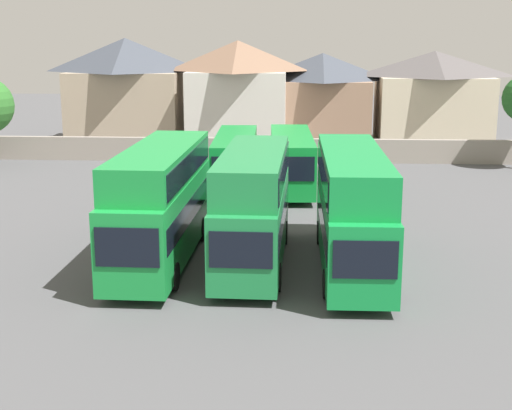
{
  "coord_description": "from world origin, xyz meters",
  "views": [
    {
      "loc": [
        1.89,
        -29.21,
        9.58
      ],
      "look_at": [
        0.0,
        3.0,
        1.95
      ],
      "focal_mm": 51.07,
      "sensor_mm": 36.0,
      "label": 1
    }
  ],
  "objects_px": {
    "bus_2": "(253,202)",
    "bus_4": "(235,158)",
    "house_terrace_left": "(127,89)",
    "house_terrace_right": "(322,97)",
    "house_terrace_far_right": "(433,97)",
    "house_terrace_centre": "(238,92)",
    "bus_5": "(291,158)",
    "bus_3": "(352,204)",
    "bus_1": "(160,198)"
  },
  "relations": [
    {
      "from": "bus_2",
      "to": "bus_5",
      "type": "bearing_deg",
      "value": 175.91
    },
    {
      "from": "house_terrace_right",
      "to": "house_terrace_far_right",
      "type": "distance_m",
      "value": 9.72
    },
    {
      "from": "bus_2",
      "to": "house_terrace_far_right",
      "type": "relative_size",
      "value": 1.02
    },
    {
      "from": "house_terrace_far_right",
      "to": "bus_1",
      "type": "bearing_deg",
      "value": -116.38
    },
    {
      "from": "bus_1",
      "to": "house_terrace_right",
      "type": "distance_m",
      "value": 36.57
    },
    {
      "from": "bus_2",
      "to": "bus_4",
      "type": "distance_m",
      "value": 15.84
    },
    {
      "from": "bus_2",
      "to": "house_terrace_far_right",
      "type": "bearing_deg",
      "value": 160.24
    },
    {
      "from": "bus_1",
      "to": "house_terrace_centre",
      "type": "xyz_separation_m",
      "value": [
        0.48,
        33.99,
        1.81
      ]
    },
    {
      "from": "bus_2",
      "to": "house_terrace_left",
      "type": "height_order",
      "value": "house_terrace_left"
    },
    {
      "from": "bus_2",
      "to": "house_terrace_left",
      "type": "bearing_deg",
      "value": -157.77
    },
    {
      "from": "house_terrace_centre",
      "to": "house_terrace_far_right",
      "type": "bearing_deg",
      "value": 4.78
    },
    {
      "from": "house_terrace_centre",
      "to": "house_terrace_far_right",
      "type": "distance_m",
      "value": 17.15
    },
    {
      "from": "bus_1",
      "to": "house_terrace_far_right",
      "type": "distance_m",
      "value": 39.56
    },
    {
      "from": "bus_2",
      "to": "bus_4",
      "type": "bearing_deg",
      "value": -171.14
    },
    {
      "from": "bus_4",
      "to": "bus_5",
      "type": "xyz_separation_m",
      "value": [
        3.53,
        -0.26,
        0.05
      ]
    },
    {
      "from": "bus_2",
      "to": "house_terrace_far_right",
      "type": "distance_m",
      "value": 38.09
    },
    {
      "from": "bus_5",
      "to": "house_terrace_far_right",
      "type": "relative_size",
      "value": 1.07
    },
    {
      "from": "bus_1",
      "to": "bus_3",
      "type": "bearing_deg",
      "value": 88.17
    },
    {
      "from": "bus_1",
      "to": "bus_2",
      "type": "xyz_separation_m",
      "value": [
        3.95,
        -0.13,
        -0.06
      ]
    },
    {
      "from": "bus_1",
      "to": "house_terrace_centre",
      "type": "height_order",
      "value": "house_terrace_centre"
    },
    {
      "from": "bus_2",
      "to": "bus_4",
      "type": "height_order",
      "value": "bus_2"
    },
    {
      "from": "bus_1",
      "to": "house_terrace_right",
      "type": "relative_size",
      "value": 1.29
    },
    {
      "from": "bus_2",
      "to": "house_terrace_centre",
      "type": "distance_m",
      "value": 34.34
    },
    {
      "from": "bus_3",
      "to": "house_terrace_centre",
      "type": "height_order",
      "value": "house_terrace_centre"
    },
    {
      "from": "bus_2",
      "to": "house_terrace_left",
      "type": "relative_size",
      "value": 1.01
    },
    {
      "from": "bus_2",
      "to": "house_terrace_left",
      "type": "distance_m",
      "value": 37.75
    },
    {
      "from": "house_terrace_right",
      "to": "bus_5",
      "type": "bearing_deg",
      "value": -96.91
    },
    {
      "from": "bus_4",
      "to": "house_terrace_centre",
      "type": "bearing_deg",
      "value": -177.82
    },
    {
      "from": "bus_5",
      "to": "house_terrace_far_right",
      "type": "distance_m",
      "value": 23.64
    },
    {
      "from": "bus_1",
      "to": "bus_2",
      "type": "relative_size",
      "value": 1.09
    },
    {
      "from": "bus_3",
      "to": "bus_2",
      "type": "bearing_deg",
      "value": -94.46
    },
    {
      "from": "house_terrace_right",
      "to": "bus_1",
      "type": "bearing_deg",
      "value": -102.4
    },
    {
      "from": "bus_5",
      "to": "house_terrace_centre",
      "type": "distance_m",
      "value": 19.51
    },
    {
      "from": "bus_1",
      "to": "bus_4",
      "type": "relative_size",
      "value": 1.06
    },
    {
      "from": "house_terrace_left",
      "to": "bus_4",
      "type": "bearing_deg",
      "value": -59.66
    },
    {
      "from": "bus_4",
      "to": "house_terrace_far_right",
      "type": "bearing_deg",
      "value": 139.6
    },
    {
      "from": "bus_3",
      "to": "bus_4",
      "type": "relative_size",
      "value": 1.08
    },
    {
      "from": "bus_3",
      "to": "bus_4",
      "type": "bearing_deg",
      "value": -159.23
    },
    {
      "from": "bus_3",
      "to": "bus_5",
      "type": "xyz_separation_m",
      "value": [
        -2.67,
        15.7,
        -0.79
      ]
    },
    {
      "from": "bus_3",
      "to": "house_terrace_left",
      "type": "bearing_deg",
      "value": -154.05
    },
    {
      "from": "bus_3",
      "to": "house_terrace_far_right",
      "type": "relative_size",
      "value": 1.14
    },
    {
      "from": "bus_1",
      "to": "bus_3",
      "type": "relative_size",
      "value": 0.99
    },
    {
      "from": "bus_5",
      "to": "house_terrace_far_right",
      "type": "bearing_deg",
      "value": 146.27
    },
    {
      "from": "bus_2",
      "to": "bus_1",
      "type": "bearing_deg",
      "value": -90.67
    },
    {
      "from": "bus_2",
      "to": "house_terrace_right",
      "type": "bearing_deg",
      "value": 174.99
    },
    {
      "from": "bus_4",
      "to": "house_terrace_far_right",
      "type": "distance_m",
      "value": 25.44
    },
    {
      "from": "house_terrace_left",
      "to": "house_terrace_right",
      "type": "xyz_separation_m",
      "value": [
        17.43,
        0.64,
        -0.67
      ]
    },
    {
      "from": "house_terrace_right",
      "to": "bus_3",
      "type": "bearing_deg",
      "value": -89.69
    },
    {
      "from": "bus_3",
      "to": "bus_4",
      "type": "distance_m",
      "value": 17.14
    },
    {
      "from": "bus_4",
      "to": "house_terrace_left",
      "type": "distance_m",
      "value": 22.78
    }
  ]
}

